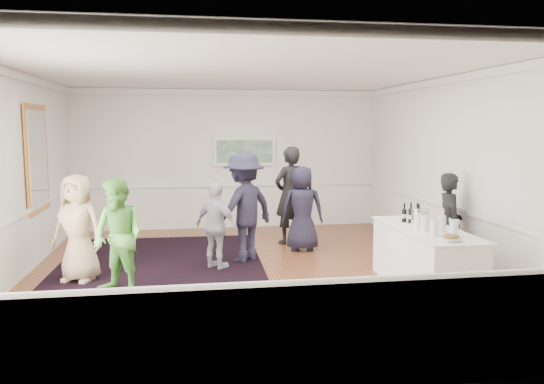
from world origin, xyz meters
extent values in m
plane|color=#945530|center=(0.00, 0.00, 0.00)|extent=(8.00, 8.00, 0.00)
cube|color=white|center=(0.00, 0.00, 3.20)|extent=(7.00, 8.00, 0.02)
cube|color=white|center=(-3.50, 0.00, 1.60)|extent=(0.02, 8.00, 3.20)
cube|color=white|center=(3.50, 0.00, 1.60)|extent=(0.02, 8.00, 3.20)
cube|color=white|center=(0.00, 4.00, 1.60)|extent=(7.00, 0.02, 3.20)
cube|color=white|center=(0.00, -4.00, 1.60)|extent=(7.00, 0.02, 3.20)
cube|color=#DE8D41|center=(-3.46, 1.30, 1.80)|extent=(0.04, 1.25, 1.85)
cube|color=white|center=(-3.43, 1.30, 1.80)|extent=(0.01, 1.05, 1.65)
cube|color=white|center=(0.40, 3.95, 1.78)|extent=(1.44, 0.05, 0.66)
cube|color=#24602C|center=(0.40, 3.92, 1.78)|extent=(1.30, 0.01, 0.52)
cube|color=black|center=(-1.40, 0.70, 0.01)|extent=(3.53, 4.58, 0.02)
cube|color=white|center=(2.46, -1.25, 0.44)|extent=(0.78, 2.16, 0.88)
cube|color=white|center=(2.46, -1.25, 0.89)|extent=(0.84, 2.22, 0.02)
imported|color=black|center=(3.20, -0.52, 0.81)|extent=(0.48, 0.65, 1.62)
imported|color=tan|center=(-2.57, -0.05, 0.82)|extent=(0.94, 0.79, 1.65)
imported|color=#55A542|center=(-1.88, -0.78, 0.82)|extent=(1.01, 0.98, 1.64)
imported|color=#B3AEC3|center=(-0.45, 0.35, 0.72)|extent=(0.85, 0.84, 1.44)
imported|color=#1D1B2E|center=(0.05, 0.78, 0.95)|extent=(1.41, 1.29, 1.90)
imported|color=black|center=(1.11, 2.09, 0.98)|extent=(0.85, 0.75, 1.96)
imported|color=#1D1B2E|center=(1.23, 1.43, 0.81)|extent=(0.87, 0.65, 1.61)
cylinder|color=#84C145|center=(2.34, -1.46, 1.02)|extent=(0.12, 0.12, 0.24)
cylinder|color=#E24342|center=(2.56, -1.51, 1.02)|extent=(0.12, 0.12, 0.24)
cylinder|color=#7DA73B|center=(2.29, -1.33, 1.02)|extent=(0.12, 0.12, 0.24)
cylinder|color=silver|center=(2.57, -1.83, 1.02)|extent=(0.12, 0.12, 0.24)
cylinder|color=#E0415E|center=(2.35, -1.73, 1.02)|extent=(0.12, 0.12, 0.24)
cylinder|color=silver|center=(2.46, -1.01, 1.01)|extent=(0.26, 0.26, 0.25)
imported|color=white|center=(2.39, -2.11, 0.93)|extent=(0.26, 0.26, 0.06)
cylinder|color=olive|center=(2.39, -2.11, 0.95)|extent=(0.19, 0.19, 0.04)
camera|label=1|loc=(-0.90, -8.29, 2.34)|focal=35.00mm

